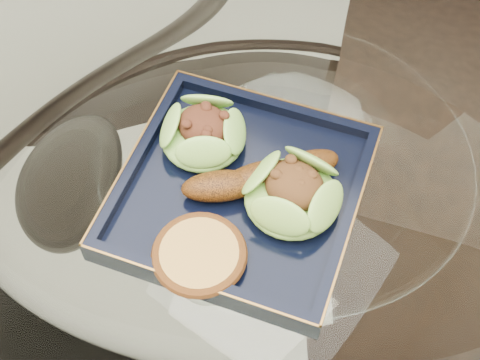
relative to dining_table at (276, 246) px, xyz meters
The scene contains 7 objects.
dining_table is the anchor object (origin of this frame).
dining_chair 0.50m from the dining_table, 87.07° to the left, with size 0.51×0.51×0.91m.
navy_plate 0.18m from the dining_table, 119.13° to the right, with size 0.27×0.27×0.02m, color black.
lettuce_wrap_left 0.23m from the dining_table, 168.07° to the right, with size 0.10×0.10×0.04m, color #5B8E29.
lettuce_wrap_right 0.21m from the dining_table, 44.99° to the right, with size 0.11×0.11×0.04m, color olive.
roasted_plantain 0.20m from the dining_table, 109.97° to the right, with size 0.18×0.04×0.03m, color #5F2F0A.
crumb_patty 0.24m from the dining_table, 93.96° to the right, with size 0.09×0.09×0.02m, color gold.
Camera 1 is at (0.22, -0.39, 1.43)m, focal length 50.00 mm.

